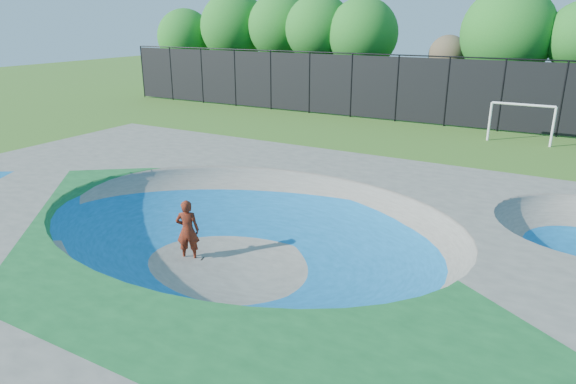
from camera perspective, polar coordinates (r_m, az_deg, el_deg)
name	(u,v)px	position (r m, az deg, el deg)	size (l,w,h in m)	color
ground	(247,268)	(13.36, -4.54, -8.43)	(120.00, 120.00, 0.00)	#35641B
skate_deck	(247,241)	(13.04, -4.62, -5.50)	(22.00, 14.00, 1.50)	gray
skater	(188,230)	(13.70, -11.09, -4.19)	(0.61, 0.40, 1.67)	#BC300F
skateboard	(190,258)	(14.03, -10.88, -7.24)	(0.78, 0.22, 0.05)	black
soccer_goal	(522,116)	(28.67, 24.54, 7.70)	(3.09, 0.12, 2.04)	white
fence	(447,90)	(31.78, 17.26, 10.72)	(48.09, 0.09, 4.04)	black
treeline	(443,34)	(36.95, 16.79, 16.45)	(53.17, 7.61, 8.21)	#4F3727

